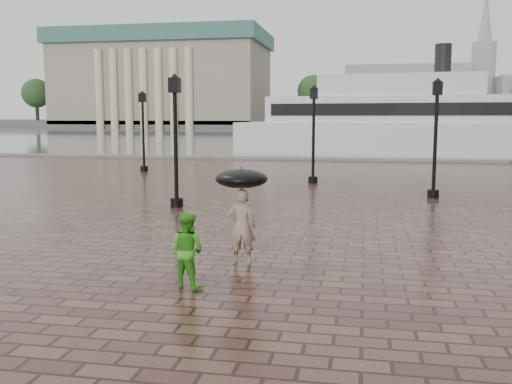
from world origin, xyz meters
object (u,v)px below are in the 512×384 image
street_lamps (321,134)px  adult_pedestrian (242,226)px  ferry_near (400,122)px  child_pedestrian (187,250)px

street_lamps → adult_pedestrian: bearing=-92.2°
street_lamps → ferry_near: ferry_near is taller
adult_pedestrian → child_pedestrian: (-0.62, -1.85, -0.11)m
child_pedestrian → ferry_near: size_ratio=0.05×
street_lamps → adult_pedestrian: 14.78m
ferry_near → child_pedestrian: bearing=-91.9°
adult_pedestrian → ferry_near: ferry_near is taller
child_pedestrian → ferry_near: ferry_near is taller
child_pedestrian → ferry_near: 39.57m
child_pedestrian → adult_pedestrian: bearing=-89.6°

